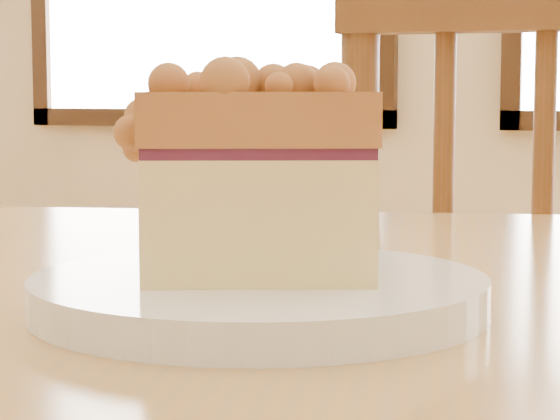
# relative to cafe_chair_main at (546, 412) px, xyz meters

# --- Properties ---
(cafe_chair_main) EXTENTS (0.48, 0.48, 1.00)m
(cafe_chair_main) POSITION_rel_cafe_chair_main_xyz_m (0.00, 0.00, 0.00)
(cafe_chair_main) COLOR brown
(cafe_chair_main) RESTS_ON ground
(plate) EXTENTS (0.23, 0.23, 0.02)m
(plate) POSITION_rel_cafe_chair_main_xyz_m (-0.06, -0.73, 0.26)
(plate) COLOR white
(plate) RESTS_ON cafe_table_main
(cake_slice) EXTENTS (0.14, 0.12, 0.11)m
(cake_slice) POSITION_rel_cafe_chair_main_xyz_m (-0.06, -0.73, 0.32)
(cake_slice) COLOR #F6E88B
(cake_slice) RESTS_ON plate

